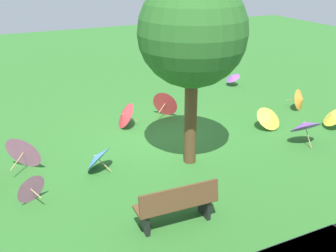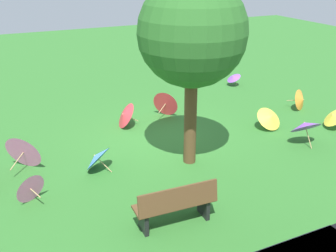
# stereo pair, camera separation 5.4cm
# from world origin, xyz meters

# --- Properties ---
(ground) EXTENTS (40.00, 40.00, 0.00)m
(ground) POSITION_xyz_m (0.00, 0.00, 0.00)
(ground) COLOR #2D6B28
(park_bench) EXTENTS (1.62, 0.54, 0.90)m
(park_bench) POSITION_xyz_m (1.44, 3.57, 0.47)
(park_bench) COLOR brown
(park_bench) RESTS_ON ground
(shade_tree) EXTENTS (2.52, 2.52, 4.51)m
(shade_tree) POSITION_xyz_m (-0.03, 1.34, 3.23)
(shade_tree) COLOR brown
(shade_tree) RESTS_ON ground
(parasol_purple_1) EXTENTS (0.56, 0.58, 0.55)m
(parasol_purple_1) POSITION_xyz_m (-4.66, -3.69, 0.36)
(parasol_purple_1) COLOR tan
(parasol_purple_1) RESTS_ON ground
(parasol_yellow_1) EXTENTS (0.85, 0.91, 0.68)m
(parasol_yellow_1) POSITION_xyz_m (-4.97, 1.26, 0.39)
(parasol_yellow_1) COLOR tan
(parasol_yellow_1) RESTS_ON ground
(parasol_red_0) EXTENTS (0.89, 0.89, 0.86)m
(parasol_red_0) POSITION_xyz_m (-0.87, -1.87, 0.43)
(parasol_red_0) COLOR tan
(parasol_red_0) RESTS_ON ground
(parasol_pink_1) EXTENTS (0.71, 0.61, 0.67)m
(parasol_pink_1) POSITION_xyz_m (3.88, 1.53, 0.34)
(parasol_pink_1) COLOR tan
(parasol_pink_1) RESTS_ON ground
(parasol_purple_2) EXTENTS (0.90, 0.84, 0.85)m
(parasol_purple_2) POSITION_xyz_m (-3.41, 1.73, 0.55)
(parasol_purple_2) COLOR tan
(parasol_purple_2) RESTS_ON ground
(parasol_red_2) EXTENTS (0.74, 0.87, 0.77)m
(parasol_red_2) POSITION_xyz_m (0.70, -1.52, 0.38)
(parasol_red_2) COLOR tan
(parasol_red_2) RESTS_ON ground
(parasol_blue_2) EXTENTS (0.96, 0.97, 0.68)m
(parasol_blue_2) POSITION_xyz_m (2.22, 0.79, 0.35)
(parasol_blue_2) COLOR tan
(parasol_blue_2) RESTS_ON ground
(parasol_orange_1) EXTENTS (0.78, 0.76, 0.72)m
(parasol_orange_1) POSITION_xyz_m (-5.20, -0.38, 0.36)
(parasol_orange_1) COLOR tan
(parasol_orange_1) RESTS_ON ground
(parasol_yellow_2) EXTENTS (0.89, 0.81, 0.68)m
(parasol_yellow_2) POSITION_xyz_m (-3.20, 0.49, 0.36)
(parasol_yellow_2) COLOR tan
(parasol_yellow_2) RESTS_ON ground
(parasol_pink_5) EXTENTS (1.04, 1.00, 0.96)m
(parasol_pink_5) POSITION_xyz_m (3.74, -0.08, 0.48)
(parasol_pink_5) COLOR tan
(parasol_pink_5) RESTS_ON ground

